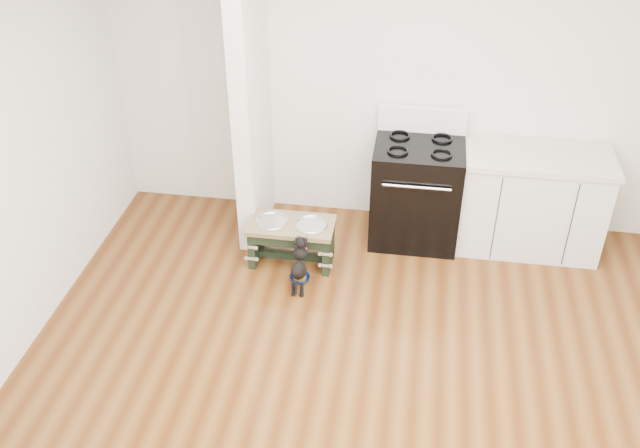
{
  "coord_description": "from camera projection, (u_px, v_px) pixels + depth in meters",
  "views": [
    {
      "loc": [
        0.23,
        -3.22,
        3.74
      ],
      "look_at": [
        -0.47,
        1.33,
        0.6
      ],
      "focal_mm": 40.0,
      "sensor_mm": 36.0,
      "label": 1
    }
  ],
  "objects": [
    {
      "name": "puppy",
      "position": [
        300.0,
        264.0,
        5.75
      ],
      "size": [
        0.13,
        0.37,
        0.44
      ],
      "color": "black",
      "rests_on": "ground"
    },
    {
      "name": "partition_wall",
      "position": [
        250.0,
        90.0,
        5.87
      ],
      "size": [
        0.15,
        0.8,
        2.7
      ],
      "primitive_type": "cube",
      "color": "silver",
      "rests_on": "ground"
    },
    {
      "name": "dog_feeder",
      "position": [
        291.0,
        235.0,
        6.01
      ],
      "size": [
        0.72,
        0.38,
        0.41
      ],
      "color": "black",
      "rests_on": "ground"
    },
    {
      "name": "room_shell",
      "position": [
        369.0,
        213.0,
        3.85
      ],
      "size": [
        5.0,
        5.0,
        5.0
      ],
      "color": "silver",
      "rests_on": "ground"
    },
    {
      "name": "oven_range",
      "position": [
        416.0,
        190.0,
        6.23
      ],
      "size": [
        0.76,
        0.69,
        1.14
      ],
      "color": "black",
      "rests_on": "ground"
    },
    {
      "name": "ground",
      "position": [
        359.0,
        415.0,
        4.77
      ],
      "size": [
        5.0,
        5.0,
        0.0
      ],
      "primitive_type": "plane",
      "color": "#4C260D",
      "rests_on": "ground"
    },
    {
      "name": "floor_bowl",
      "position": [
        300.0,
        278.0,
        5.93
      ],
      "size": [
        0.2,
        0.2,
        0.05
      ],
      "rotation": [
        0.0,
        0.0,
        -0.23
      ],
      "color": "#0B1B4F",
      "rests_on": "ground"
    },
    {
      "name": "cabinet_run",
      "position": [
        530.0,
        201.0,
        6.13
      ],
      "size": [
        1.24,
        0.64,
        0.91
      ],
      "color": "silver",
      "rests_on": "ground"
    }
  ]
}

